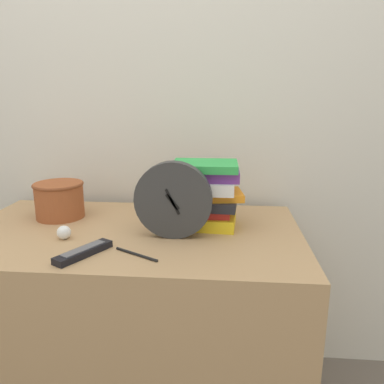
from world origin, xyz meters
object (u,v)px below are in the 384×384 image
Objects in this scene: tv_remote at (84,252)px; crumpled_paper_ball at (64,232)px; basket at (59,199)px; book_stack at (206,194)px; pen at (136,254)px; desk_clock at (173,200)px.

tv_remote is 0.16m from crumpled_paper_ball.
basket reaches higher than tv_remote.
book_stack is 0.35m from pen.
book_stack is 5.69× the size of crumpled_paper_ball.
desk_clock reaches higher than crumpled_paper_ball.
basket is 0.41m from tv_remote.
book_stack is at bearing 55.85° from pen.
desk_clock is at bearing -129.38° from book_stack.
pen is at bearing -22.43° from crumpled_paper_ball.
desk_clock is 0.37m from crumpled_paper_ball.
tv_remote is 4.13× the size of crumpled_paper_ball.
desk_clock reaches higher than pen.
tv_remote is (-0.24, -0.17, -0.12)m from desk_clock.
book_stack is 1.80× the size of pen.
crumpled_paper_ball is at bearing -63.69° from basket.
book_stack is 0.57m from basket.
desk_clock is at bearing 60.45° from pen.
book_stack reaches higher than pen.
crumpled_paper_ball is (-0.35, -0.05, -0.10)m from desk_clock.
tv_remote is at bearing -175.57° from pen.
pen is at bearing -119.55° from desk_clock.
crumpled_paper_ball is at bearing 157.57° from pen.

